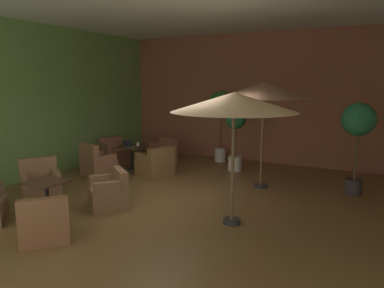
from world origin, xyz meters
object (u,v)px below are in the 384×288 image
armchair_front_right_east (109,193)px  potted_tree_left_corner (236,131)px  iced_drink_cup (138,144)px  armchair_front_left_west (97,164)px  cafe_table_front_right (47,189)px  armchair_front_left_east (162,154)px  open_laptop (128,145)px  cafe_table_front_left (132,150)px  potted_tree_mid_right (358,127)px  armchair_front_left_north (156,165)px  patio_umbrella_center_beige (264,90)px  armchair_front_right_south (40,185)px  armchair_front_left_south (114,153)px  potted_tree_mid_left (221,109)px  armchair_front_right_north (45,223)px  patio_umbrella_tall_red (234,103)px

armchair_front_right_east → potted_tree_left_corner: size_ratio=0.56×
potted_tree_left_corner → iced_drink_cup: potted_tree_left_corner is taller
armchair_front_left_west → armchair_front_right_east: (2.01, -1.84, -0.02)m
iced_drink_cup → cafe_table_front_right: bearing=-78.8°
armchair_front_left_east → cafe_table_front_right: armchair_front_left_east is taller
armchair_front_left_east → open_laptop: size_ratio=2.73×
cafe_table_front_left → potted_tree_mid_right: size_ratio=0.38×
potted_tree_left_corner → armchair_front_left_west: bearing=-142.7°
armchair_front_left_north → patio_umbrella_center_beige: (2.87, 0.34, 2.05)m
armchair_front_right_south → open_laptop: bearing=88.8°
armchair_front_left_west → potted_tree_left_corner: size_ratio=0.56×
armchair_front_left_south → potted_tree_mid_left: bearing=31.7°
armchair_front_left_south → armchair_front_right_south: armchair_front_right_south is taller
armchair_front_right_north → open_laptop: size_ratio=3.06×
potted_tree_left_corner → potted_tree_mid_left: potted_tree_mid_left is taller
armchair_front_right_north → potted_tree_left_corner: 6.08m
armchair_front_right_north → potted_tree_left_corner: (0.95, 5.94, 0.87)m
armchair_front_left_north → potted_tree_mid_right: size_ratio=0.48×
armchair_front_left_east → open_laptop: (-0.38, -1.22, 0.43)m
potted_tree_left_corner → armchair_front_right_north: bearing=-99.1°
armchair_front_left_west → potted_tree_left_corner: bearing=37.3°
cafe_table_front_left → potted_tree_mid_left: size_ratio=0.35×
cafe_table_front_right → potted_tree_mid_right: (5.08, 4.32, 1.03)m
armchair_front_right_south → cafe_table_front_right: bearing=-33.3°
armchair_front_right_south → potted_tree_mid_right: 7.20m
armchair_front_right_north → potted_tree_left_corner: potted_tree_left_corner is taller
armchair_front_left_north → patio_umbrella_center_beige: patio_umbrella_center_beige is taller
cafe_table_front_right → armchair_front_right_east: 1.20m
cafe_table_front_left → armchair_front_right_east: bearing=-60.6°
patio_umbrella_center_beige → potted_tree_mid_right: bearing=13.3°
armchair_front_left_south → potted_tree_mid_left: potted_tree_mid_left is taller
armchair_front_left_north → armchair_front_left_west: (-1.44, -0.72, 0.01)m
patio_umbrella_tall_red → potted_tree_mid_left: size_ratio=1.05×
cafe_table_front_right → patio_umbrella_center_beige: (3.02, 3.83, 1.83)m
cafe_table_front_left → armchair_front_left_east: (0.37, 1.07, -0.26)m
armchair_front_right_south → armchair_front_left_north: bearing=68.0°
cafe_table_front_right → iced_drink_cup: (-0.79, 3.97, 0.21)m
armchair_front_left_south → open_laptop: bearing=-29.1°
open_laptop → potted_tree_mid_left: bearing=51.9°
armchair_front_left_west → cafe_table_front_right: 3.06m
cafe_table_front_left → armchair_front_right_east: size_ratio=0.79×
potted_tree_left_corner → iced_drink_cup: size_ratio=16.45×
potted_tree_left_corner → open_laptop: (-2.76, -1.43, -0.43)m
armchair_front_left_north → patio_umbrella_center_beige: bearing=6.8°
armchair_front_left_north → open_laptop: 1.19m
cafe_table_front_right → armchair_front_right_south: armchair_front_right_south is taller
open_laptop → armchair_front_left_north: bearing=-11.5°
armchair_front_right_north → potted_tree_mid_right: potted_tree_mid_right is taller
cafe_table_front_left → patio_umbrella_center_beige: 4.34m
armchair_front_left_south → armchair_front_right_north: bearing=-60.8°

